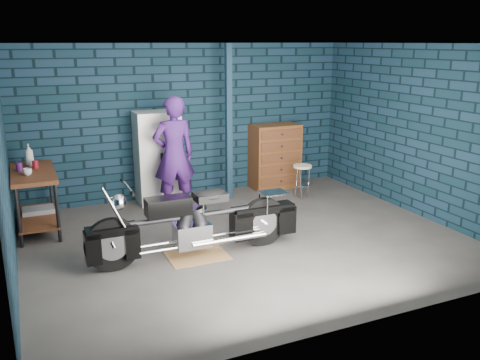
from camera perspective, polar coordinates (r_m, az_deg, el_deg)
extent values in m
plane|color=#504D4A|center=(7.28, 0.70, -6.69)|extent=(6.00, 6.00, 0.00)
cube|color=#0E252F|center=(9.19, -5.80, 6.62)|extent=(6.00, 0.02, 2.70)
cube|color=#0E252F|center=(6.29, -24.97, 1.22)|extent=(0.02, 5.00, 2.70)
cube|color=#0E252F|center=(8.56, 19.40, 5.19)|extent=(0.02, 5.00, 2.70)
cube|color=silver|center=(6.75, 0.78, 15.08)|extent=(6.00, 5.00, 0.02)
cube|color=#12293A|center=(8.86, -1.28, 6.38)|extent=(0.10, 0.10, 2.70)
cube|color=brown|center=(8.07, -21.93, -2.18)|extent=(0.60, 1.40, 0.91)
cube|color=olive|center=(6.78, -4.82, -8.44)|extent=(0.78, 0.59, 0.01)
imported|color=#4A1F76|center=(8.29, -7.42, 2.81)|extent=(0.70, 0.47, 1.90)
cube|color=gray|center=(8.34, -21.64, -3.87)|extent=(0.46, 0.32, 0.28)
cube|color=silver|center=(8.85, -9.20, 2.51)|extent=(0.74, 0.53, 1.59)
cube|color=brown|center=(9.70, 3.97, 2.67)|extent=(0.91, 0.51, 1.22)
imported|color=beige|center=(7.71, -22.76, 0.85)|extent=(0.14, 0.14, 0.10)
cylinder|color=#541862|center=(8.02, -23.54, 1.37)|extent=(0.10, 0.10, 0.12)
cylinder|color=maroon|center=(8.10, -22.00, 1.64)|extent=(0.09, 0.09, 0.12)
imported|color=gray|center=(8.26, -22.60, 2.62)|extent=(0.15, 0.15, 0.34)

